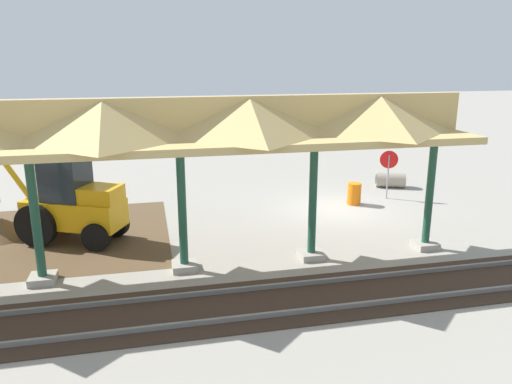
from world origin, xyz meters
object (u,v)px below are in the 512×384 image
concrete_pipe (390,179)px  traffic_barrel (354,194)px  stop_sign (389,164)px  backhoe (70,204)px

concrete_pipe → traffic_barrel: (2.80, 2.25, 0.08)m
stop_sign → backhoe: 12.80m
stop_sign → traffic_barrel: stop_sign is taller
backhoe → traffic_barrel: bearing=-170.2°
concrete_pipe → stop_sign: bearing=58.5°
concrete_pipe → backhoe: bearing=16.8°
backhoe → stop_sign: bearing=-169.2°
backhoe → traffic_barrel: (-10.83, -1.87, -0.81)m
backhoe → traffic_barrel: backhoe is taller
traffic_barrel → backhoe: bearing=9.8°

